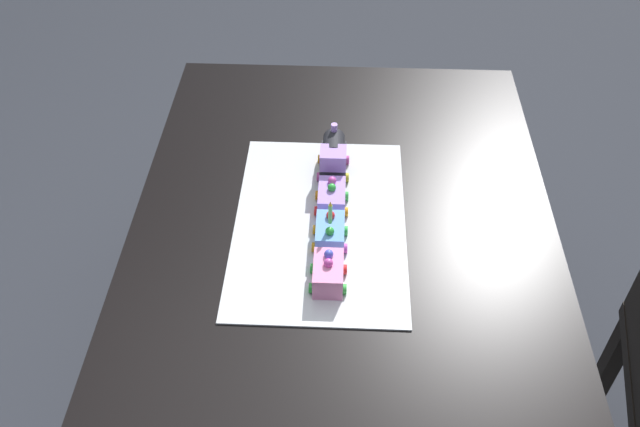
{
  "coord_description": "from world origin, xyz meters",
  "views": [
    {
      "loc": [
        1.12,
        -0.01,
        1.87
      ],
      "look_at": [
        -0.01,
        -0.05,
        0.77
      ],
      "focal_mm": 38.18,
      "sensor_mm": 36.0,
      "label": 1
    }
  ],
  "objects_px": {
    "cake_car_caboose_sky_blue": "(330,234)",
    "birthday_candle": "(330,212)",
    "dining_table": "(342,259)",
    "cake_car_flatbed_bubblegum": "(328,273)",
    "cake_locomotive": "(333,158)",
    "cake_car_tanker_lavender": "(332,198)"
  },
  "relations": [
    {
      "from": "cake_car_tanker_lavender",
      "to": "cake_car_flatbed_bubblegum",
      "type": "bearing_deg",
      "value": 0.0
    },
    {
      "from": "dining_table",
      "to": "birthday_candle",
      "type": "relative_size",
      "value": 21.91
    },
    {
      "from": "cake_locomotive",
      "to": "cake_car_tanker_lavender",
      "type": "bearing_deg",
      "value": -0.0
    },
    {
      "from": "cake_locomotive",
      "to": "birthday_candle",
      "type": "distance_m",
      "value": 0.26
    },
    {
      "from": "cake_locomotive",
      "to": "cake_car_caboose_sky_blue",
      "type": "relative_size",
      "value": 1.4
    },
    {
      "from": "cake_locomotive",
      "to": "cake_car_flatbed_bubblegum",
      "type": "relative_size",
      "value": 1.4
    },
    {
      "from": "cake_car_tanker_lavender",
      "to": "cake_car_flatbed_bubblegum",
      "type": "relative_size",
      "value": 1.0
    },
    {
      "from": "cake_locomotive",
      "to": "cake_car_flatbed_bubblegum",
      "type": "bearing_deg",
      "value": -0.0
    },
    {
      "from": "dining_table",
      "to": "cake_locomotive",
      "type": "bearing_deg",
      "value": -171.54
    },
    {
      "from": "dining_table",
      "to": "cake_car_tanker_lavender",
      "type": "bearing_deg",
      "value": -157.08
    },
    {
      "from": "cake_car_tanker_lavender",
      "to": "cake_car_caboose_sky_blue",
      "type": "xyz_separation_m",
      "value": [
        0.12,
        0.0,
        0.0
      ]
    },
    {
      "from": "dining_table",
      "to": "cake_car_caboose_sky_blue",
      "type": "distance_m",
      "value": 0.15
    },
    {
      "from": "cake_car_flatbed_bubblegum",
      "to": "birthday_candle",
      "type": "height_order",
      "value": "birthday_candle"
    },
    {
      "from": "dining_table",
      "to": "birthday_candle",
      "type": "height_order",
      "value": "birthday_candle"
    },
    {
      "from": "cake_car_caboose_sky_blue",
      "to": "cake_car_tanker_lavender",
      "type": "bearing_deg",
      "value": 180.0
    },
    {
      "from": "dining_table",
      "to": "cake_car_caboose_sky_blue",
      "type": "xyz_separation_m",
      "value": [
        0.05,
        -0.03,
        0.14
      ]
    },
    {
      "from": "cake_car_tanker_lavender",
      "to": "birthday_candle",
      "type": "distance_m",
      "value": 0.15
    },
    {
      "from": "birthday_candle",
      "to": "cake_car_tanker_lavender",
      "type": "bearing_deg",
      "value": -180.0
    },
    {
      "from": "cake_car_caboose_sky_blue",
      "to": "birthday_candle",
      "type": "xyz_separation_m",
      "value": [
        0.01,
        0.0,
        0.07
      ]
    },
    {
      "from": "cake_car_tanker_lavender",
      "to": "cake_car_caboose_sky_blue",
      "type": "distance_m",
      "value": 0.12
    },
    {
      "from": "dining_table",
      "to": "cake_locomotive",
      "type": "relative_size",
      "value": 10.0
    },
    {
      "from": "dining_table",
      "to": "cake_car_flatbed_bubblegum",
      "type": "height_order",
      "value": "cake_car_flatbed_bubblegum"
    }
  ]
}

